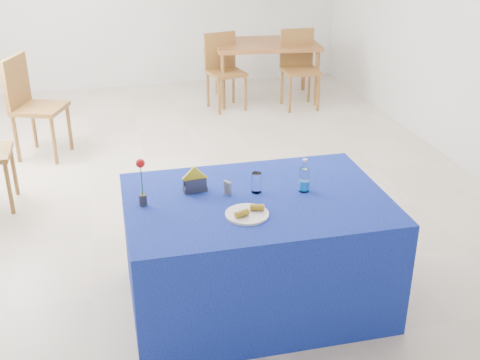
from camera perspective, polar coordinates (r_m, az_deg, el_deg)
name	(u,v)px	position (r m, az deg, el deg)	size (l,w,h in m)	color
floor	(212,185)	(5.62, -2.68, -0.43)	(7.00, 7.00, 0.00)	beige
plate	(247,214)	(3.47, 0.67, -3.27)	(0.25, 0.25, 0.01)	silver
drinking_glass	(256,183)	(3.72, 1.57, -0.26)	(0.06, 0.06, 0.13)	white
salt_shaker	(226,187)	(3.71, -1.35, -0.67)	(0.03, 0.03, 0.09)	slate
pepper_shaker	(229,189)	(3.69, -1.05, -0.82)	(0.03, 0.03, 0.09)	slate
blue_table	(256,251)	(3.86, 1.52, -6.72)	(1.60, 1.10, 0.76)	navy
water_bottle	(304,180)	(3.75, 6.09, -0.04)	(0.07, 0.07, 0.21)	silver
napkin_holder	(195,184)	(3.75, -4.29, -0.40)	(0.16, 0.07, 0.17)	#3B3B40
rose_vase	(142,183)	(3.57, -9.30, -0.26)	(0.05, 0.05, 0.30)	#25252A
oak_table	(266,48)	(7.93, 2.47, 12.36)	(1.38, 0.96, 0.76)	brown
chair_bg_left	(223,65)	(7.64, -1.59, 10.81)	(0.50, 0.50, 0.93)	brown
chair_bg_right	(299,63)	(7.73, 5.58, 11.00)	(0.44, 0.44, 0.96)	brown
chair_win_b	(30,100)	(6.42, -19.31, 7.18)	(0.60, 0.60, 1.03)	brown
banana_pieces	(250,210)	(3.46, 0.92, -2.90)	(0.19, 0.11, 0.04)	yellow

